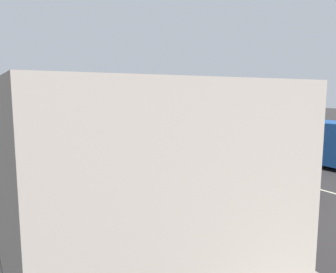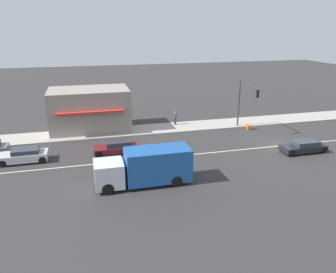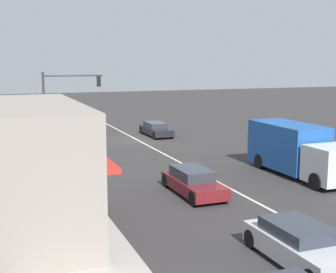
# 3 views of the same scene
# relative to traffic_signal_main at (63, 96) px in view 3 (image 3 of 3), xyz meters

# --- Properties ---
(ground_plane) EXTENTS (160.00, 160.00, 0.00)m
(ground_plane) POSITION_rel_traffic_signal_main_xyz_m (-6.12, 16.86, -3.90)
(ground_plane) COLOR #333030
(sidewalk_right) EXTENTS (4.00, 73.00, 0.12)m
(sidewalk_right) POSITION_rel_traffic_signal_main_xyz_m (2.88, 17.36, -3.84)
(sidewalk_right) COLOR #A8A399
(sidewalk_right) RESTS_ON ground
(lane_marking_center) EXTENTS (0.16, 60.00, 0.01)m
(lane_marking_center) POSITION_rel_traffic_signal_main_xyz_m (-6.12, -1.14, -3.90)
(lane_marking_center) COLOR beige
(lane_marking_center) RESTS_ON ground
(building_corner_store) EXTENTS (6.51, 9.26, 4.82)m
(building_corner_store) POSITION_rel_traffic_signal_main_xyz_m (4.90, 17.75, -1.37)
(building_corner_store) COLOR gray
(building_corner_store) RESTS_ON sidewalk_right
(traffic_signal_main) EXTENTS (4.59, 0.34, 5.60)m
(traffic_signal_main) POSITION_rel_traffic_signal_main_xyz_m (0.00, 0.00, 0.00)
(traffic_signal_main) COLOR #333338
(traffic_signal_main) RESTS_ON sidewalk_right
(pedestrian) EXTENTS (0.34, 0.34, 1.67)m
(pedestrian) POSITION_rel_traffic_signal_main_xyz_m (3.87, 7.39, -2.90)
(pedestrian) COLOR #282D42
(pedestrian) RESTS_ON sidewalk_right
(warning_aframe_sign) EXTENTS (0.45, 0.53, 0.84)m
(warning_aframe_sign) POSITION_rel_traffic_signal_main_xyz_m (-0.05, -0.74, -3.47)
(warning_aframe_sign) COLOR orange
(warning_aframe_sign) RESTS_ON ground
(delivery_truck) EXTENTS (2.44, 7.50, 2.87)m
(delivery_truck) POSITION_rel_traffic_signal_main_xyz_m (-11.12, 13.98, -2.43)
(delivery_truck) COLOR silver
(delivery_truck) RESTS_ON ground
(sedan_dark) EXTENTS (1.74, 4.46, 1.19)m
(sedan_dark) POSITION_rel_traffic_signal_main_xyz_m (-8.32, -2.42, -3.31)
(sedan_dark) COLOR black
(sedan_dark) RESTS_ON ground
(sedan_silver) EXTENTS (1.89, 4.22, 1.28)m
(sedan_silver) POSITION_rel_traffic_signal_main_xyz_m (-3.92, 24.08, -3.27)
(sedan_silver) COLOR #B7BABF
(sedan_silver) RESTS_ON ground
(sedan_maroon) EXTENTS (1.76, 4.44, 1.28)m
(sedan_maroon) POSITION_rel_traffic_signal_main_xyz_m (-3.92, 15.53, -3.28)
(sedan_maroon) COLOR maroon
(sedan_maroon) RESTS_ON ground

